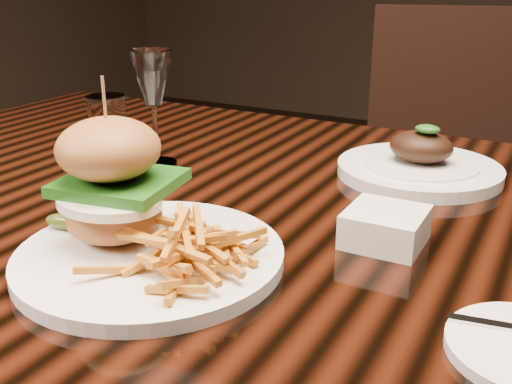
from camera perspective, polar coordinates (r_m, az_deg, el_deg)
The scene contains 7 objects.
dining_table at distance 0.81m, azimuth 3.75°, elevation -6.34°, with size 1.60×0.90×0.75m.
burger_plate at distance 0.63m, azimuth -10.97°, elevation -2.53°, with size 0.28×0.28×0.19m.
ramekin at distance 0.68m, azimuth 12.21°, elevation -3.27°, with size 0.08×0.08×0.04m, color white.
wine_glass at distance 0.92m, azimuth -9.82°, elevation 10.30°, with size 0.07×0.07×0.18m.
water_tumbler at distance 1.06m, azimuth -13.97°, elevation 6.52°, with size 0.07×0.07×0.09m, color white.
far_dish at distance 0.92m, azimuth 15.28°, elevation 2.44°, with size 0.24×0.24×0.08m.
chair_far at distance 1.65m, azimuth 18.08°, elevation 1.76°, with size 0.56×0.56×0.95m.
Camera 1 is at (0.30, -0.66, 1.04)m, focal length 42.00 mm.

